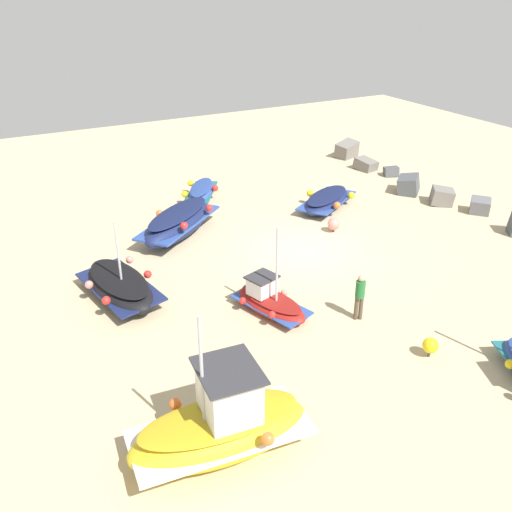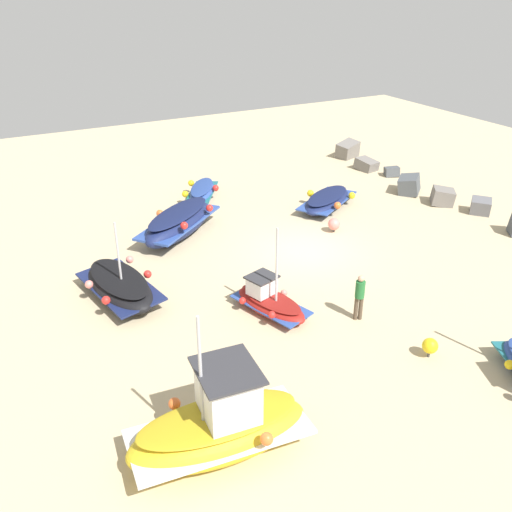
{
  "view_description": "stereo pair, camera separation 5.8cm",
  "coord_description": "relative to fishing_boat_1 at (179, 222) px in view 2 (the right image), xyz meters",
  "views": [
    {
      "loc": [
        17.82,
        -11.97,
        10.49
      ],
      "look_at": [
        1.05,
        -2.91,
        0.9
      ],
      "focal_mm": 39.38,
      "sensor_mm": 36.0,
      "label": 1
    },
    {
      "loc": [
        17.85,
        -11.91,
        10.49
      ],
      "look_at": [
        1.05,
        -2.91,
        0.9
      ],
      "focal_mm": 39.38,
      "sensor_mm": 36.0,
      "label": 2
    }
  ],
  "objects": [
    {
      "name": "ground_plane",
      "position": [
        3.95,
        4.12,
        -0.65
      ],
      "size": [
        50.91,
        50.91,
        0.0
      ],
      "primitive_type": "plane",
      "color": "#C6B289"
    },
    {
      "name": "fishing_boat_1",
      "position": [
        0.0,
        0.0,
        0.0
      ],
      "size": [
        4.35,
        4.87,
        1.28
      ],
      "rotation": [
        0.0,
        0.0,
        5.38
      ],
      "color": "navy",
      "rests_on": "ground_plane"
    },
    {
      "name": "fishing_boat_2",
      "position": [
        4.08,
        -3.86,
        -0.16
      ],
      "size": [
        4.28,
        2.41,
        3.11
      ],
      "rotation": [
        0.0,
        0.0,
        3.31
      ],
      "color": "black",
      "rests_on": "ground_plane"
    },
    {
      "name": "fishing_boat_3",
      "position": [
        12.42,
        -3.74,
        0.17
      ],
      "size": [
        2.59,
        4.67,
        4.08
      ],
      "rotation": [
        0.0,
        0.0,
        1.48
      ],
      "color": "gold",
      "rests_on": "ground_plane"
    },
    {
      "name": "fishing_boat_4",
      "position": [
        7.43,
        0.42,
        -0.23
      ],
      "size": [
        3.22,
        1.98,
        3.32
      ],
      "rotation": [
        0.0,
        0.0,
        3.43
      ],
      "color": "maroon",
      "rests_on": "ground_plane"
    },
    {
      "name": "fishing_boat_5",
      "position": [
        -3.73,
        2.7,
        -0.25
      ],
      "size": [
        3.47,
        2.85,
        0.81
      ],
      "rotation": [
        0.0,
        0.0,
        2.56
      ],
      "color": "#2D4C9E",
      "rests_on": "ground_plane"
    },
    {
      "name": "fishing_boat_6",
      "position": [
        0.36,
        7.73,
        -0.26
      ],
      "size": [
        3.39,
        4.17,
        0.81
      ],
      "rotation": [
        0.0,
        0.0,
        5.25
      ],
      "color": "navy",
      "rests_on": "ground_plane"
    },
    {
      "name": "person_walking",
      "position": [
        9.25,
        2.84,
        0.32
      ],
      "size": [
        0.32,
        0.32,
        1.68
      ],
      "rotation": [
        0.0,
        0.0,
        5.85
      ],
      "color": "brown",
      "rests_on": "ground_plane"
    },
    {
      "name": "breakwater_rocks",
      "position": [
        3.43,
        13.39,
        -0.25
      ],
      "size": [
        21.79,
        2.89,
        1.28
      ],
      "color": "slate",
      "rests_on": "ground_plane"
    },
    {
      "name": "mooring_buoy_0",
      "position": [
        2.94,
        6.31,
        -0.26
      ],
      "size": [
        0.55,
        0.55,
        0.66
      ],
      "color": "#3F3F42",
      "rests_on": "ground_plane"
    },
    {
      "name": "mooring_buoy_1",
      "position": [
        11.98,
        3.46,
        -0.24
      ],
      "size": [
        0.49,
        0.49,
        0.65
      ],
      "color": "#3F3F42",
      "rests_on": "ground_plane"
    }
  ]
}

